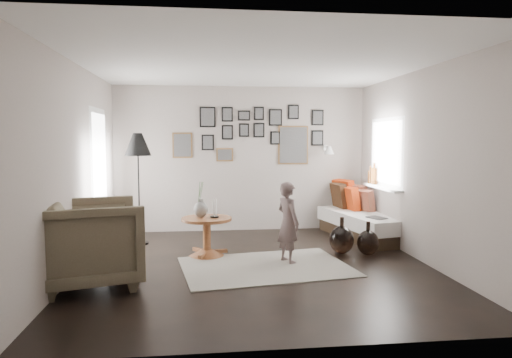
{
  "coord_description": "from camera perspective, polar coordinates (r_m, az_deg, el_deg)",
  "views": [
    {
      "loc": [
        -0.68,
        -5.82,
        1.65
      ],
      "look_at": [
        0.05,
        0.5,
        1.1
      ],
      "focal_mm": 32.0,
      "sensor_mm": 36.0,
      "label": 1
    }
  ],
  "objects": [
    {
      "name": "candles",
      "position": [
        6.46,
        -5.23,
        -3.68
      ],
      "size": [
        0.12,
        0.12,
        0.26
      ],
      "color": "black",
      "rests_on": "pedestal_table"
    },
    {
      "name": "child",
      "position": [
        6.14,
        4.02,
        -5.44
      ],
      "size": [
        0.41,
        0.47,
        1.09
      ],
      "primitive_type": "imported",
      "rotation": [
        0.0,
        0.0,
        2.02
      ],
      "color": "brown",
      "rests_on": "ground"
    },
    {
      "name": "gallery_wall",
      "position": [
        8.26,
        0.14,
        5.59
      ],
      "size": [
        2.74,
        0.03,
        1.08
      ],
      "color": "brown",
      "rests_on": "wall_back"
    },
    {
      "name": "armchair",
      "position": [
        5.52,
        -19.79,
        -7.47
      ],
      "size": [
        1.32,
        1.3,
        0.98
      ],
      "primitive_type": "imported",
      "rotation": [
        0.0,
        0.0,
        1.84
      ],
      "color": "brown",
      "rests_on": "ground"
    },
    {
      "name": "wall_right",
      "position": [
        6.52,
        20.11,
        1.56
      ],
      "size": [
        0.0,
        4.8,
        4.8
      ],
      "primitive_type": "plane",
      "rotation": [
        1.57,
        0.0,
        -1.57
      ],
      "color": "#A59991",
      "rests_on": "ground"
    },
    {
      "name": "door_left",
      "position": [
        7.22,
        -19.01,
        -0.1
      ],
      "size": [
        0.0,
        2.14,
        2.14
      ],
      "color": "white",
      "rests_on": "wall_left"
    },
    {
      "name": "daybed",
      "position": [
        8.0,
        13.16,
        -4.97
      ],
      "size": [
        1.19,
        2.03,
        0.93
      ],
      "rotation": [
        0.0,
        0.0,
        0.21
      ],
      "color": "black",
      "rests_on": "ground"
    },
    {
      "name": "wall_back",
      "position": [
        8.26,
        -1.85,
        2.51
      ],
      "size": [
        4.5,
        0.0,
        4.5
      ],
      "primitive_type": "plane",
      "rotation": [
        1.57,
        0.0,
        0.0
      ],
      "color": "#A59991",
      "rests_on": "ground"
    },
    {
      "name": "vase",
      "position": [
        6.47,
        -6.92,
        -3.43
      ],
      "size": [
        0.2,
        0.2,
        0.51
      ],
      "color": "black",
      "rests_on": "pedestal_table"
    },
    {
      "name": "floor_lamp",
      "position": [
        7.35,
        -14.55,
        3.69
      ],
      "size": [
        0.41,
        0.41,
        1.75
      ],
      "rotation": [
        0.0,
        0.0,
        0.32
      ],
      "color": "black",
      "rests_on": "ground"
    },
    {
      "name": "magazine_basket",
      "position": [
        5.76,
        -16.23,
        -9.64
      ],
      "size": [
        0.38,
        0.38,
        0.44
      ],
      "rotation": [
        0.0,
        0.0,
        0.09
      ],
      "color": "black",
      "rests_on": "ground"
    },
    {
      "name": "rug",
      "position": [
        6.02,
        1.22,
        -10.9
      ],
      "size": [
        2.32,
        1.79,
        0.01
      ],
      "primitive_type": "cube",
      "rotation": [
        0.0,
        0.0,
        0.15
      ],
      "color": "silver",
      "rests_on": "ground"
    },
    {
      "name": "demijohn_small",
      "position": [
        6.78,
        13.81,
        -7.71
      ],
      "size": [
        0.31,
        0.31,
        0.48
      ],
      "color": "black",
      "rests_on": "ground"
    },
    {
      "name": "ground",
      "position": [
        6.09,
        0.07,
        -10.79
      ],
      "size": [
        4.8,
        4.8,
        0.0
      ],
      "primitive_type": "plane",
      "color": "black",
      "rests_on": "ground"
    },
    {
      "name": "magazine_on_daybed",
      "position": [
        7.38,
        14.86,
        -4.7
      ],
      "size": [
        0.3,
        0.34,
        0.02
      ],
      "primitive_type": "cube",
      "rotation": [
        0.0,
        0.0,
        0.39
      ],
      "color": "black",
      "rests_on": "daybed"
    },
    {
      "name": "ceiling",
      "position": [
        5.94,
        0.07,
        14.15
      ],
      "size": [
        4.8,
        4.8,
        0.0
      ],
      "primitive_type": "plane",
      "rotation": [
        3.14,
        0.0,
        0.0
      ],
      "color": "white",
      "rests_on": "wall_back"
    },
    {
      "name": "armchair_cushion",
      "position": [
        5.56,
        -19.36,
        -7.49
      ],
      "size": [
        0.54,
        0.55,
        0.2
      ],
      "primitive_type": "cube",
      "rotation": [
        -0.21,
        0.0,
        0.23
      ],
      "color": "white",
      "rests_on": "armchair"
    },
    {
      "name": "window_right",
      "position": [
        7.74,
        15.09,
        -0.55
      ],
      "size": [
        0.15,
        1.32,
        1.3
      ],
      "color": "white",
      "rests_on": "wall_right"
    },
    {
      "name": "demijohn_large",
      "position": [
        6.77,
        10.65,
        -7.46
      ],
      "size": [
        0.35,
        0.35,
        0.53
      ],
      "color": "black",
      "rests_on": "ground"
    },
    {
      "name": "pedestal_table",
      "position": [
        6.53,
        -6.17,
        -7.4
      ],
      "size": [
        0.71,
        0.71,
        0.56
      ],
      "rotation": [
        0.0,
        0.0,
        -0.08
      ],
      "color": "brown",
      "rests_on": "ground"
    },
    {
      "name": "wall_sconce",
      "position": [
        8.26,
        9.09,
        3.58
      ],
      "size": [
        0.18,
        0.36,
        0.16
      ],
      "color": "white",
      "rests_on": "wall_back"
    },
    {
      "name": "wall_front",
      "position": [
        3.5,
        4.61,
        -0.82
      ],
      "size": [
        4.5,
        0.0,
        4.5
      ],
      "primitive_type": "plane",
      "rotation": [
        -1.57,
        0.0,
        0.0
      ],
      "color": "#A59991",
      "rests_on": "ground"
    },
    {
      "name": "wall_left",
      "position": [
        6.04,
        -21.65,
        1.27
      ],
      "size": [
        0.0,
        4.8,
        4.8
      ],
      "primitive_type": "plane",
      "rotation": [
        1.57,
        0.0,
        1.57
      ],
      "color": "#A59991",
      "rests_on": "ground"
    }
  ]
}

